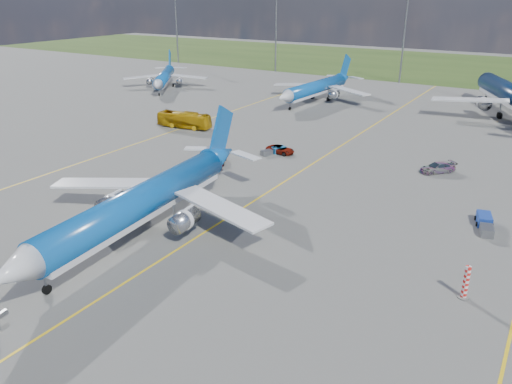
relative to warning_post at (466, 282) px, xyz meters
The scene contains 15 objects.
ground 27.24m from the warning_post, 162.90° to the right, with size 400.00×400.00×0.00m, color #595956.
grass_strip 144.37m from the warning_post, 100.38° to the left, with size 400.00×80.00×0.01m, color #2D4719.
taxiway_lines 32.52m from the warning_post, 142.66° to the left, with size 60.25×160.00×0.02m.
floodlight_masts 103.84m from the warning_post, 98.91° to the left, with size 202.20×0.50×22.70m.
warning_post is the anchor object (origin of this frame).
bg_jet_nw 105.81m from the warning_post, 144.79° to the left, with size 24.02×31.53×8.26m, color #0B50A2, non-canonical shape.
bg_jet_nnw 80.32m from the warning_post, 124.12° to the left, with size 26.36×34.60×9.06m, color #0B50A2, non-canonical shape.
bg_jet_n 74.74m from the warning_post, 93.78° to the left, with size 35.22×46.23×12.11m, color #071B3A, non-canonical shape.
main_airliner 31.98m from the warning_post, behind, with size 29.69×38.96×10.20m, color #0B50A2, non-canonical shape.
apron_bus 64.11m from the warning_post, 150.51° to the left, with size 2.49×10.63×2.96m, color #C2900B.
service_car_a 42.16m from the warning_post, 154.63° to the left, with size 1.78×4.44×1.51m, color #999999.
service_car_b 42.37m from the warning_post, 140.35° to the left, with size 2.12×4.59×1.28m, color #999999.
service_car_c 32.26m from the warning_post, 106.70° to the left, with size 2.07×5.08×1.48m, color #999999.
baggage_tug_w 15.33m from the warning_post, 92.45° to the left, with size 2.59×5.29×1.15m.
baggage_tug_c 42.64m from the warning_post, 141.62° to the left, with size 2.84×4.46×0.98m.
Camera 1 is at (29.77, -31.51, 24.05)m, focal length 35.00 mm.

